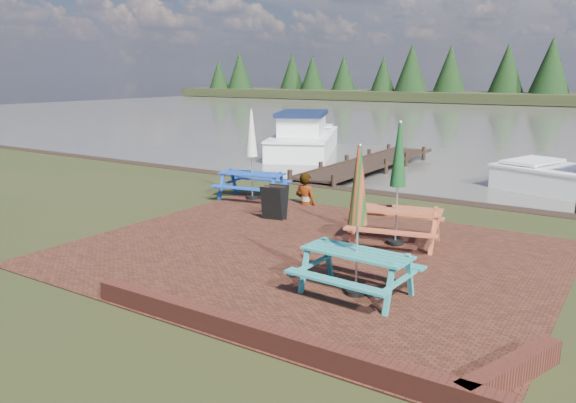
# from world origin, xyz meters

# --- Properties ---
(ground) EXTENTS (120.00, 120.00, 0.00)m
(ground) POSITION_xyz_m (0.00, 0.00, 0.00)
(ground) COLOR black
(ground) RESTS_ON ground
(paving) EXTENTS (9.00, 7.50, 0.02)m
(paving) POSITION_xyz_m (0.00, 1.00, 0.01)
(paving) COLOR #371A11
(paving) RESTS_ON ground
(brick_wall) EXTENTS (6.21, 1.79, 0.30)m
(brick_wall) POSITION_xyz_m (2.15, -2.42, 0.15)
(brick_wall) COLOR #4C1E16
(brick_wall) RESTS_ON ground
(water) EXTENTS (120.00, 60.00, 0.02)m
(water) POSITION_xyz_m (0.00, 37.00, 0.00)
(water) COLOR #44413A
(water) RESTS_ON ground
(picnic_table_teal) EXTENTS (1.79, 1.61, 2.37)m
(picnic_table_teal) POSITION_xyz_m (1.69, -0.38, 0.83)
(picnic_table_teal) COLOR teal
(picnic_table_teal) RESTS_ON ground
(picnic_table_red) EXTENTS (2.10, 1.95, 2.49)m
(picnic_table_red) POSITION_xyz_m (1.17, 2.47, 0.87)
(picnic_table_red) COLOR #AC4D2C
(picnic_table_red) RESTS_ON ground
(picnic_table_blue) EXTENTS (2.03, 1.87, 2.46)m
(picnic_table_blue) POSITION_xyz_m (-3.80, 4.30, 0.86)
(picnic_table_blue) COLOR #163FA5
(picnic_table_blue) RESTS_ON ground
(chalkboard) EXTENTS (0.54, 0.57, 0.83)m
(chalkboard) POSITION_xyz_m (-2.01, 2.78, 0.43)
(chalkboard) COLOR black
(chalkboard) RESTS_ON ground
(jetty) EXTENTS (1.76, 9.08, 1.00)m
(jetty) POSITION_xyz_m (-3.50, 11.28, 0.11)
(jetty) COLOR black
(jetty) RESTS_ON ground
(boat_jetty) EXTENTS (5.39, 7.85, 2.16)m
(boat_jetty) POSITION_xyz_m (-8.10, 14.13, 0.45)
(boat_jetty) COLOR white
(boat_jetty) RESTS_ON ground
(person) EXTENTS (0.65, 0.44, 1.71)m
(person) POSITION_xyz_m (-2.21, 4.51, 0.85)
(person) COLOR gray
(person) RESTS_ON ground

